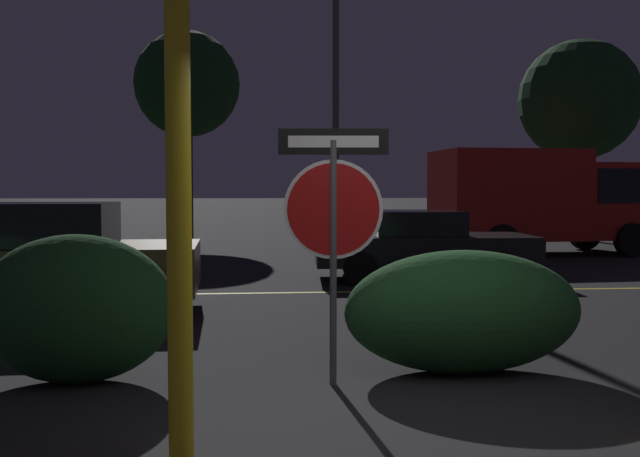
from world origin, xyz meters
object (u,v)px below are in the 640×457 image
object	(u,v)px
delivery_truck	(550,197)
hedge_bush_1	(76,309)
hedge_bush_2	(463,311)
passing_car_3	(422,244)
street_lamp	(336,28)
stop_sign	(333,207)
yellow_pole_left	(179,183)
tree_1	(579,101)
tree_0	(187,85)
passing_car_2	(40,260)

from	to	relation	value
delivery_truck	hedge_bush_1	bearing A→B (deg)	-42.53
hedge_bush_2	passing_car_3	world-z (taller)	passing_car_3
passing_car_3	street_lamp	bearing A→B (deg)	-161.78
stop_sign	yellow_pole_left	size ratio (longest dim) A/B	0.64
delivery_truck	stop_sign	bearing A→B (deg)	-34.61
tree_1	delivery_truck	bearing A→B (deg)	-121.51
yellow_pole_left	tree_0	xyz separation A→B (m)	(-1.75, 19.12, 3.32)
hedge_bush_1	passing_car_2	bearing A→B (deg)	110.72
yellow_pole_left	tree_1	size ratio (longest dim) A/B	0.52
passing_car_2	tree_0	world-z (taller)	tree_0
passing_car_3	yellow_pole_left	bearing A→B (deg)	-18.67
yellow_pole_left	passing_car_3	xyz separation A→B (m)	(3.53, 8.64, -1.06)
yellow_pole_left	delivery_truck	xyz separation A→B (m)	(8.06, 13.53, -0.23)
hedge_bush_1	passing_car_2	size ratio (longest dim) A/B	0.39
passing_car_2	tree_0	size ratio (longest dim) A/B	0.65
hedge_bush_1	tree_0	world-z (taller)	tree_0
passing_car_2	passing_car_3	distance (m)	6.76
hedge_bush_2	passing_car_3	xyz separation A→B (m)	(1.18, 6.69, 0.09)
hedge_bush_2	tree_0	distance (m)	18.21
hedge_bush_2	hedge_bush_1	bearing A→B (deg)	-179.30
tree_0	hedge_bush_2	bearing A→B (deg)	-76.59
tree_1	passing_car_2	bearing A→B (deg)	-135.98
yellow_pole_left	delivery_truck	distance (m)	15.75
tree_0	yellow_pole_left	bearing A→B (deg)	-84.78
stop_sign	street_lamp	size ratio (longest dim) A/B	0.27
yellow_pole_left	tree_0	size ratio (longest dim) A/B	0.51
street_lamp	tree_1	bearing A→B (deg)	32.57
passing_car_3	tree_0	world-z (taller)	tree_0
passing_car_3	delivery_truck	world-z (taller)	delivery_truck
passing_car_2	tree_0	xyz separation A→B (m)	(0.68, 13.68, 4.30)
passing_car_2	street_lamp	size ratio (longest dim) A/B	0.53
delivery_truck	street_lamp	xyz separation A→B (m)	(-5.66, -0.56, 4.08)
yellow_pole_left	passing_car_3	world-z (taller)	yellow_pole_left
street_lamp	passing_car_3	bearing A→B (deg)	-75.34
passing_car_3	tree_1	world-z (taller)	tree_1
stop_sign	tree_0	distance (m)	18.04
passing_car_3	tree_0	bearing A→B (deg)	-149.71
stop_sign	passing_car_2	bearing A→B (deg)	137.86
stop_sign	hedge_bush_1	world-z (taller)	stop_sign
stop_sign	tree_1	xyz separation A→B (m)	(10.02, 16.89, 3.08)
yellow_pole_left	passing_car_2	size ratio (longest dim) A/B	0.78
stop_sign	tree_0	size ratio (longest dim) A/B	0.32
tree_0	tree_1	size ratio (longest dim) A/B	1.02
hedge_bush_2	tree_0	bearing A→B (deg)	103.41
yellow_pole_left	hedge_bush_2	distance (m)	3.26
yellow_pole_left	hedge_bush_1	world-z (taller)	yellow_pole_left
hedge_bush_1	passing_car_2	world-z (taller)	passing_car_2
hedge_bush_2	passing_car_2	size ratio (longest dim) A/B	0.50
street_lamp	tree_0	xyz separation A→B (m)	(-4.14, 6.15, -0.53)
yellow_pole_left	hedge_bush_1	size ratio (longest dim) A/B	2.03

